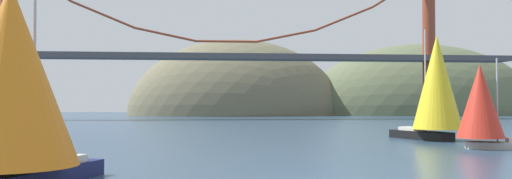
# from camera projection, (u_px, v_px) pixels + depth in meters

# --- Properties ---
(headland_center) EXTENTS (61.82, 44.00, 43.29)m
(headland_center) POSITION_uv_depth(u_px,v_px,m) (236.00, 115.00, 159.05)
(headland_center) COLOR #6B664C
(headland_center) RESTS_ON ground_plane
(headland_right) EXTENTS (71.88, 44.00, 41.71)m
(headland_right) POSITION_uv_depth(u_px,v_px,m) (421.00, 114.00, 164.86)
(headland_right) COLOR #5B6647
(headland_right) RESTS_ON ground_plane
(suspension_bridge) EXTENTS (126.75, 6.00, 32.97)m
(suspension_bridge) POSITION_uv_depth(u_px,v_px,m) (226.00, 51.00, 119.08)
(suspension_bridge) COLOR brown
(suspension_bridge) RESTS_ON ground_plane
(sailboat_scarlet_sail) EXTENTS (7.20, 4.62, 7.29)m
(sailboat_scarlet_sail) POSITION_uv_depth(u_px,v_px,m) (482.00, 104.00, 44.55)
(sailboat_scarlet_sail) COLOR #B7B2A8
(sailboat_scarlet_sail) RESTS_ON ground_plane
(sailboat_orange_sail) EXTENTS (7.26, 9.81, 10.22)m
(sailboat_orange_sail) POSITION_uv_depth(u_px,v_px,m) (12.00, 80.00, 23.25)
(sailboat_orange_sail) COLOR #191E4C
(sailboat_orange_sail) RESTS_ON ground_plane
(sailboat_yellow_sail) EXTENTS (5.98, 9.05, 11.04)m
(sailboat_yellow_sail) POSITION_uv_depth(u_px,v_px,m) (436.00, 85.00, 53.91)
(sailboat_yellow_sail) COLOR black
(sailboat_yellow_sail) RESTS_ON ground_plane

